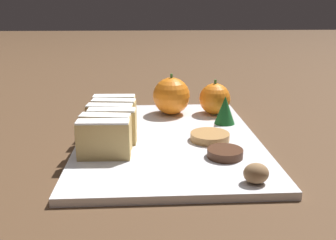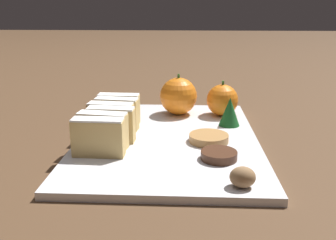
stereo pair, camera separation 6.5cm
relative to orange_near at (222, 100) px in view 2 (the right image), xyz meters
name	(u,v)px [view 2 (the right image)]	position (x,y,z in m)	size (l,w,h in m)	color
ground_plane	(168,143)	(-0.11, -0.14, -0.04)	(6.00, 6.00, 0.00)	#513823
serving_platter	(168,139)	(-0.11, -0.14, -0.04)	(0.31, 0.43, 0.01)	white
stollen_slice_front	(98,137)	(-0.21, -0.23, 0.00)	(0.08, 0.03, 0.06)	tan
stollen_slice_second	(103,131)	(-0.21, -0.20, 0.00)	(0.08, 0.04, 0.06)	tan
stollen_slice_third	(111,124)	(-0.20, -0.17, 0.00)	(0.08, 0.03, 0.06)	tan
stollen_slice_fourth	(111,119)	(-0.21, -0.13, 0.00)	(0.08, 0.03, 0.06)	tan
stollen_slice_fifth	(117,114)	(-0.20, -0.10, 0.00)	(0.08, 0.03, 0.06)	tan
stollen_slice_sixth	(119,109)	(-0.20, -0.07, 0.00)	(0.08, 0.03, 0.06)	tan
orange_near	(222,100)	(0.00, 0.00, 0.00)	(0.07, 0.07, 0.07)	orange
orange_far	(178,96)	(-0.09, 0.00, 0.01)	(0.08, 0.08, 0.09)	orange
walnut	(243,177)	(0.00, -0.32, -0.02)	(0.03, 0.03, 0.03)	#8E6B47
chocolate_cookie	(219,155)	(-0.03, -0.24, -0.03)	(0.05, 0.05, 0.01)	#472819
gingerbread_cookie	(209,138)	(-0.04, -0.16, -0.03)	(0.07, 0.07, 0.01)	#B27F47
evergreen_sprig	(230,112)	(0.01, -0.07, -0.01)	(0.04, 0.04, 0.05)	#195623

